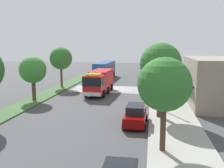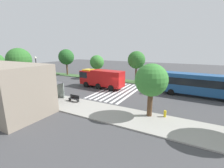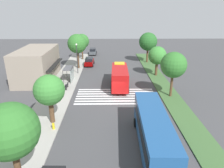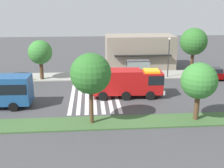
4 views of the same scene
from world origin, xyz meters
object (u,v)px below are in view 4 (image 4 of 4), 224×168
(fire_hydrant, at_px, (31,78))
(sidewalk_tree_center, at_px, (40,53))
(bus_stop_shelter, at_px, (138,65))
(fire_truck, at_px, (128,82))
(sidewalk_tree_east, at_px, (194,42))
(median_tree_west, at_px, (199,81))
(median_tree_far_west, at_px, (91,74))
(parked_car_mid, at_px, (213,74))
(bench_near_shelter, at_px, (112,74))
(street_lamp, at_px, (169,54))

(fire_hydrant, bearing_deg, sidewalk_tree_center, 17.50)
(sidewalk_tree_center, bearing_deg, bus_stop_shelter, 1.20)
(fire_truck, height_order, sidewalk_tree_center, sidewalk_tree_center)
(sidewalk_tree_east, height_order, fire_hydrant, sidewalk_tree_east)
(median_tree_west, bearing_deg, median_tree_far_west, 180.00)
(bus_stop_shelter, bearing_deg, fire_truck, -107.73)
(fire_hydrant, bearing_deg, median_tree_west, -39.09)
(parked_car_mid, relative_size, sidewalk_tree_east, 0.61)
(bus_stop_shelter, distance_m, bench_near_shelter, 4.20)
(median_tree_far_west, xyz_separation_m, median_tree_west, (10.24, 0.00, -0.93))
(median_tree_west, bearing_deg, bench_near_shelter, 113.00)
(fire_truck, height_order, median_tree_west, median_tree_west)
(bus_stop_shelter, bearing_deg, bench_near_shelter, 179.66)
(fire_truck, relative_size, bus_stop_shelter, 2.58)
(sidewalk_tree_center, xyz_separation_m, median_tree_west, (17.50, -16.00, -0.09))
(sidewalk_tree_east, bearing_deg, parked_car_mid, -40.60)
(parked_car_mid, distance_m, street_lamp, 7.20)
(sidewalk_tree_center, relative_size, median_tree_west, 1.02)
(sidewalk_tree_east, xyz_separation_m, fire_hydrant, (-24.42, -0.50, -4.94))
(parked_car_mid, height_order, sidewalk_tree_center, sidewalk_tree_center)
(sidewalk_tree_east, xyz_separation_m, median_tree_west, (-5.34, -16.00, -1.39))
(sidewalk_tree_center, relative_size, fire_hydrant, 8.26)
(fire_truck, distance_m, sidewalk_tree_east, 14.40)
(median_tree_far_west, bearing_deg, fire_truck, 59.09)
(median_tree_west, relative_size, fire_hydrant, 8.11)
(street_lamp, height_order, sidewalk_tree_center, street_lamp)
(sidewalk_tree_east, relative_size, median_tree_west, 1.30)
(sidewalk_tree_center, xyz_separation_m, fire_hydrant, (-1.59, -0.50, -3.64))
(sidewalk_tree_center, bearing_deg, street_lamp, -1.21)
(fire_hydrant, bearing_deg, sidewalk_tree_east, 1.17)
(fire_hydrant, bearing_deg, fire_truck, -30.97)
(bus_stop_shelter, bearing_deg, parked_car_mid, -13.01)
(bus_stop_shelter, relative_size, median_tree_west, 0.62)
(median_tree_west, bearing_deg, parked_car_mid, 60.20)
(bus_stop_shelter, xyz_separation_m, median_tree_west, (2.93, -16.31, 2.15))
(fire_truck, bearing_deg, bench_near_shelter, 99.59)
(bus_stop_shelter, relative_size, fire_hydrant, 5.00)
(fire_truck, distance_m, sidewalk_tree_center, 14.66)
(fire_truck, height_order, bench_near_shelter, fire_truck)
(parked_car_mid, distance_m, sidewalk_tree_center, 25.70)
(street_lamp, xyz_separation_m, median_tree_west, (-1.51, -15.60, 0.35))
(bus_stop_shelter, distance_m, fire_hydrant, 16.23)
(fire_truck, bearing_deg, median_tree_far_west, -118.96)
(median_tree_far_west, distance_m, fire_hydrant, 18.40)
(street_lamp, bearing_deg, median_tree_far_west, -126.97)
(bench_near_shelter, distance_m, fire_hydrant, 12.18)
(fire_truck, distance_m, bench_near_shelter, 9.01)
(fire_truck, xyz_separation_m, bus_stop_shelter, (2.82, 8.81, -0.06))
(parked_car_mid, xyz_separation_m, median_tree_far_west, (-18.15, -13.81, 4.04))
(parked_car_mid, relative_size, median_tree_west, 0.79)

